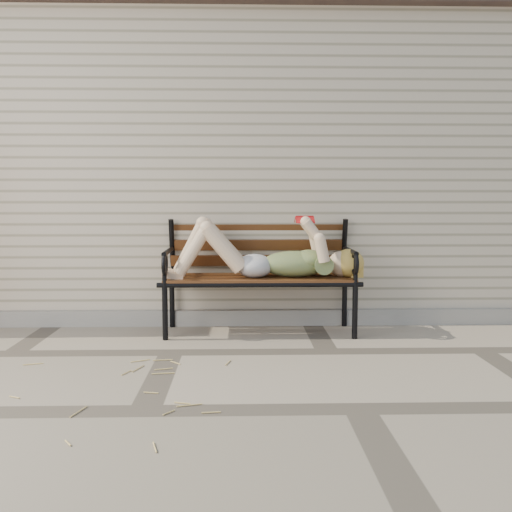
{
  "coord_description": "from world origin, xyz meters",
  "views": [
    {
      "loc": [
        0.56,
        -4.45,
        1.23
      ],
      "look_at": [
        0.69,
        0.46,
        0.72
      ],
      "focal_mm": 40.0,
      "sensor_mm": 36.0,
      "label": 1
    }
  ],
  "objects": [
    {
      "name": "house_roof",
      "position": [
        0.0,
        3.0,
        3.15
      ],
      "size": [
        8.3,
        4.3,
        0.3
      ],
      "primitive_type": "cube",
      "color": "#3F342D",
      "rests_on": "house_wall"
    },
    {
      "name": "straw_scatter",
      "position": [
        -0.82,
        -1.2,
        0.01
      ],
      "size": [
        2.99,
        1.42,
        0.01
      ],
      "color": "tan",
      "rests_on": "ground"
    },
    {
      "name": "reading_woman",
      "position": [
        0.74,
        0.63,
        0.72
      ],
      "size": [
        1.77,
        0.4,
        0.56
      ],
      "color": "#0B384F",
      "rests_on": "ground"
    },
    {
      "name": "garden_bench",
      "position": [
        0.73,
        0.78,
        0.68
      ],
      "size": [
        1.87,
        0.75,
        1.21
      ],
      "color": "black",
      "rests_on": "ground"
    },
    {
      "name": "house_wall",
      "position": [
        0.0,
        3.0,
        1.5
      ],
      "size": [
        8.0,
        4.0,
        3.0
      ],
      "primitive_type": "cube",
      "color": "#C3B198",
      "rests_on": "ground"
    },
    {
      "name": "foundation_strip",
      "position": [
        0.0,
        0.97,
        0.07
      ],
      "size": [
        8.0,
        0.1,
        0.15
      ],
      "primitive_type": "cube",
      "color": "#9D988E",
      "rests_on": "ground"
    },
    {
      "name": "ground",
      "position": [
        0.0,
        0.0,
        0.0
      ],
      "size": [
        80.0,
        80.0,
        0.0
      ],
      "primitive_type": "plane",
      "color": "gray",
      "rests_on": "ground"
    }
  ]
}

